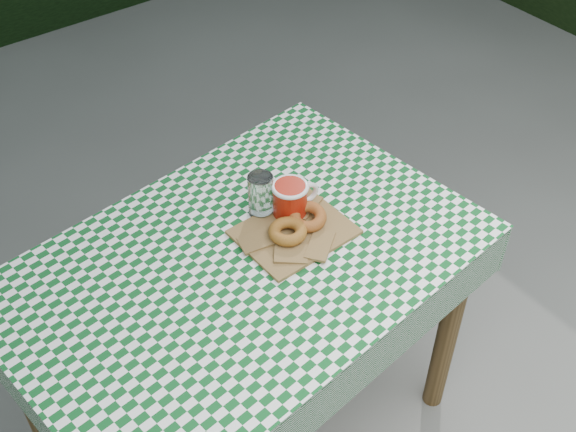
# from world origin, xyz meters

# --- Properties ---
(table) EXTENTS (1.17, 0.85, 0.75)m
(table) POSITION_xyz_m (0.02, 0.13, 0.38)
(table) COLOR #4F371B
(table) RESTS_ON ground
(tablecloth) EXTENTS (1.19, 0.87, 0.01)m
(tablecloth) POSITION_xyz_m (0.02, 0.13, 0.75)
(tablecloth) COLOR #0B491B
(tablecloth) RESTS_ON table
(paper_bag) EXTENTS (0.27, 0.22, 0.01)m
(paper_bag) POSITION_xyz_m (0.17, 0.13, 0.76)
(paper_bag) COLOR olive
(paper_bag) RESTS_ON tablecloth
(bagel_front) EXTENTS (0.10, 0.10, 0.03)m
(bagel_front) POSITION_xyz_m (0.15, 0.12, 0.78)
(bagel_front) COLOR #9C6020
(bagel_front) RESTS_ON paper_bag
(bagel_back) EXTENTS (0.13, 0.13, 0.03)m
(bagel_back) POSITION_xyz_m (0.22, 0.13, 0.78)
(bagel_back) COLOR #9D5420
(bagel_back) RESTS_ON paper_bag
(coffee_mug) EXTENTS (0.18, 0.18, 0.10)m
(coffee_mug) POSITION_xyz_m (0.20, 0.19, 0.80)
(coffee_mug) COLOR #A2190A
(coffee_mug) RESTS_ON tablecloth
(drinking_glass) EXTENTS (0.07, 0.07, 0.11)m
(drinking_glass) POSITION_xyz_m (0.15, 0.24, 0.81)
(drinking_glass) COLOR silver
(drinking_glass) RESTS_ON tablecloth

